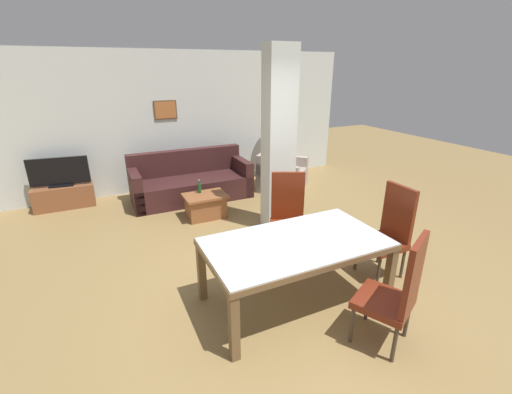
{
  "coord_description": "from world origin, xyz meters",
  "views": [
    {
      "loc": [
        -1.7,
        -2.62,
        2.4
      ],
      "look_at": [
        0.0,
        0.95,
        0.88
      ],
      "focal_mm": 24.0,
      "sensor_mm": 36.0,
      "label": 1
    }
  ],
  "objects_px": {
    "dining_chair_head_right": "(389,230)",
    "armchair": "(281,175)",
    "dining_table": "(296,252)",
    "sofa": "(191,183)",
    "bottle": "(199,188)",
    "coffee_table": "(206,206)",
    "tv_screen": "(59,172)",
    "dining_chair_near_right": "(396,292)",
    "dining_chair_far_right": "(288,214)",
    "tv_stand": "(64,196)",
    "floor_lamp": "(278,116)"
  },
  "relations": [
    {
      "from": "armchair",
      "to": "coffee_table",
      "type": "xyz_separation_m",
      "value": [
        -1.88,
        -0.76,
        -0.07
      ]
    },
    {
      "from": "dining_chair_far_right",
      "to": "bottle",
      "type": "bearing_deg",
      "value": -42.1
    },
    {
      "from": "coffee_table",
      "to": "tv_screen",
      "type": "height_order",
      "value": "tv_screen"
    },
    {
      "from": "dining_table",
      "to": "coffee_table",
      "type": "height_order",
      "value": "dining_table"
    },
    {
      "from": "dining_table",
      "to": "dining_chair_near_right",
      "type": "xyz_separation_m",
      "value": [
        0.46,
        -0.91,
        -0.03
      ]
    },
    {
      "from": "dining_chair_near_right",
      "to": "floor_lamp",
      "type": "relative_size",
      "value": 0.67
    },
    {
      "from": "dining_table",
      "to": "dining_chair_head_right",
      "type": "height_order",
      "value": "dining_chair_head_right"
    },
    {
      "from": "tv_stand",
      "to": "coffee_table",
      "type": "bearing_deg",
      "value": -35.07
    },
    {
      "from": "dining_chair_far_right",
      "to": "tv_screen",
      "type": "xyz_separation_m",
      "value": [
        -2.81,
        3.12,
        0.08
      ]
    },
    {
      "from": "dining_table",
      "to": "coffee_table",
      "type": "distance_m",
      "value": 2.57
    },
    {
      "from": "tv_stand",
      "to": "bottle",
      "type": "bearing_deg",
      "value": -33.17
    },
    {
      "from": "tv_stand",
      "to": "tv_screen",
      "type": "relative_size",
      "value": 1.02
    },
    {
      "from": "tv_screen",
      "to": "armchair",
      "type": "bearing_deg",
      "value": 175.62
    },
    {
      "from": "tv_screen",
      "to": "floor_lamp",
      "type": "height_order",
      "value": "floor_lamp"
    },
    {
      "from": "dining_chair_far_right",
      "to": "armchair",
      "type": "height_order",
      "value": "dining_chair_far_right"
    },
    {
      "from": "dining_chair_near_right",
      "to": "bottle",
      "type": "height_order",
      "value": "dining_chair_near_right"
    },
    {
      "from": "dining_table",
      "to": "sofa",
      "type": "distance_m",
      "value": 3.55
    },
    {
      "from": "dining_chair_head_right",
      "to": "coffee_table",
      "type": "height_order",
      "value": "dining_chair_head_right"
    },
    {
      "from": "armchair",
      "to": "tv_stand",
      "type": "xyz_separation_m",
      "value": [
        -4.04,
        0.76,
        -0.07
      ]
    },
    {
      "from": "dining_chair_near_right",
      "to": "bottle",
      "type": "relative_size",
      "value": 4.9
    },
    {
      "from": "sofa",
      "to": "tv_stand",
      "type": "relative_size",
      "value": 2.22
    },
    {
      "from": "armchair",
      "to": "bottle",
      "type": "distance_m",
      "value": 2.04
    },
    {
      "from": "dining_chair_near_right",
      "to": "sofa",
      "type": "height_order",
      "value": "dining_chair_near_right"
    },
    {
      "from": "dining_table",
      "to": "sofa",
      "type": "bearing_deg",
      "value": 92.5
    },
    {
      "from": "dining_table",
      "to": "armchair",
      "type": "distance_m",
      "value": 3.72
    },
    {
      "from": "dining_table",
      "to": "dining_chair_far_right",
      "type": "distance_m",
      "value": 1.05
    },
    {
      "from": "bottle",
      "to": "sofa",
      "type": "bearing_deg",
      "value": 84.68
    },
    {
      "from": "bottle",
      "to": "floor_lamp",
      "type": "bearing_deg",
      "value": 29.07
    },
    {
      "from": "bottle",
      "to": "dining_chair_head_right",
      "type": "bearing_deg",
      "value": -60.14
    },
    {
      "from": "dining_chair_far_right",
      "to": "coffee_table",
      "type": "distance_m",
      "value": 1.76
    },
    {
      "from": "dining_chair_head_right",
      "to": "tv_stand",
      "type": "relative_size",
      "value": 1.12
    },
    {
      "from": "coffee_table",
      "to": "bottle",
      "type": "height_order",
      "value": "bottle"
    },
    {
      "from": "dining_chair_head_right",
      "to": "armchair",
      "type": "bearing_deg",
      "value": -6.78
    },
    {
      "from": "dining_chair_far_right",
      "to": "sofa",
      "type": "bearing_deg",
      "value": -50.53
    },
    {
      "from": "dining_chair_near_right",
      "to": "tv_screen",
      "type": "xyz_separation_m",
      "value": [
        -2.81,
        4.97,
        0.08
      ]
    },
    {
      "from": "dining_chair_near_right",
      "to": "floor_lamp",
      "type": "distance_m",
      "value": 5.07
    },
    {
      "from": "tv_stand",
      "to": "tv_screen",
      "type": "xyz_separation_m",
      "value": [
        0.0,
        0.0,
        0.45
      ]
    },
    {
      "from": "dining_chair_far_right",
      "to": "dining_chair_head_right",
      "type": "relative_size",
      "value": 1.0
    },
    {
      "from": "sofa",
      "to": "dining_table",
      "type": "bearing_deg",
      "value": 92.5
    },
    {
      "from": "dining_chair_head_right",
      "to": "tv_stand",
      "type": "height_order",
      "value": "dining_chair_head_right"
    },
    {
      "from": "dining_chair_near_right",
      "to": "bottle",
      "type": "xyz_separation_m",
      "value": [
        -0.7,
        3.59,
        -0.08
      ]
    },
    {
      "from": "dining_table",
      "to": "dining_chair_head_right",
      "type": "bearing_deg",
      "value": 0.0
    },
    {
      "from": "dining_chair_far_right",
      "to": "armchair",
      "type": "xyz_separation_m",
      "value": [
        1.23,
        2.36,
        -0.3
      ]
    },
    {
      "from": "dining_table",
      "to": "dining_chair_far_right",
      "type": "height_order",
      "value": "dining_chair_far_right"
    },
    {
      "from": "dining_chair_near_right",
      "to": "dining_chair_head_right",
      "type": "distance_m",
      "value": 1.24
    },
    {
      "from": "dining_table",
      "to": "armchair",
      "type": "bearing_deg",
      "value": 62.78
    },
    {
      "from": "sofa",
      "to": "bottle",
      "type": "relative_size",
      "value": 9.67
    },
    {
      "from": "dining_chair_head_right",
      "to": "sofa",
      "type": "distance_m",
      "value": 3.83
    },
    {
      "from": "dining_chair_near_right",
      "to": "armchair",
      "type": "bearing_deg",
      "value": 46.82
    },
    {
      "from": "dining_chair_near_right",
      "to": "armchair",
      "type": "xyz_separation_m",
      "value": [
        1.23,
        4.21,
        -0.3
      ]
    }
  ]
}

